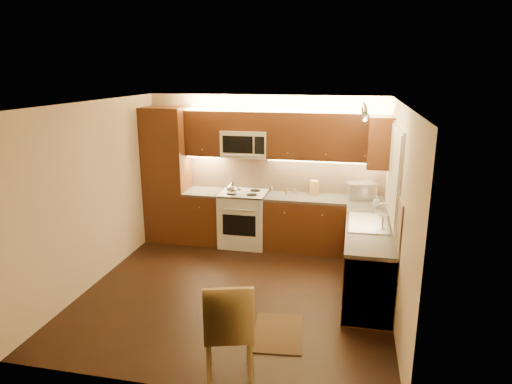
% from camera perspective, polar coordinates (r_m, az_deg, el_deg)
% --- Properties ---
extents(floor, '(4.00, 4.00, 0.01)m').
position_cam_1_polar(floor, '(6.27, -2.44, -12.33)').
color(floor, black).
rests_on(floor, ground).
extents(ceiling, '(4.00, 4.00, 0.01)m').
position_cam_1_polar(ceiling, '(5.58, -2.73, 11.10)').
color(ceiling, beige).
rests_on(ceiling, ground).
extents(wall_back, '(4.00, 0.01, 2.50)m').
position_cam_1_polar(wall_back, '(7.69, 1.15, 2.83)').
color(wall_back, beige).
rests_on(wall_back, ground).
extents(wall_front, '(4.00, 0.01, 2.50)m').
position_cam_1_polar(wall_front, '(4.01, -9.82, -9.24)').
color(wall_front, beige).
rests_on(wall_front, ground).
extents(wall_left, '(0.01, 4.00, 2.50)m').
position_cam_1_polar(wall_left, '(6.58, -19.70, -0.21)').
color(wall_left, beige).
rests_on(wall_left, ground).
extents(wall_right, '(0.01, 4.00, 2.50)m').
position_cam_1_polar(wall_right, '(5.66, 17.46, -2.44)').
color(wall_right, beige).
rests_on(wall_right, ground).
extents(pantry, '(0.70, 0.60, 2.30)m').
position_cam_1_polar(pantry, '(7.91, -11.11, 2.14)').
color(pantry, '#46210F').
rests_on(pantry, floor).
extents(base_cab_back_left, '(0.62, 0.60, 0.86)m').
position_cam_1_polar(base_cab_back_left, '(7.87, -6.41, -3.17)').
color(base_cab_back_left, '#46210F').
rests_on(base_cab_back_left, floor).
extents(counter_back_left, '(0.62, 0.60, 0.04)m').
position_cam_1_polar(counter_back_left, '(7.74, -6.50, -0.01)').
color(counter_back_left, '#32312E').
rests_on(counter_back_left, base_cab_back_left).
extents(base_cab_back_right, '(1.92, 0.60, 0.86)m').
position_cam_1_polar(base_cab_back_right, '(7.51, 8.52, -4.17)').
color(base_cab_back_right, '#46210F').
rests_on(base_cab_back_right, floor).
extents(counter_back_right, '(1.92, 0.60, 0.04)m').
position_cam_1_polar(counter_back_right, '(7.37, 8.66, -0.86)').
color(counter_back_right, '#32312E').
rests_on(counter_back_right, base_cab_back_right).
extents(base_cab_right, '(0.60, 2.00, 0.86)m').
position_cam_1_polar(base_cab_right, '(6.29, 13.81, -8.35)').
color(base_cab_right, '#46210F').
rests_on(base_cab_right, floor).
extents(counter_right, '(0.60, 2.00, 0.04)m').
position_cam_1_polar(counter_right, '(6.13, 14.07, -4.49)').
color(counter_right, '#32312E').
rests_on(counter_right, base_cab_right).
extents(dishwasher, '(0.58, 0.60, 0.84)m').
position_cam_1_polar(dishwasher, '(5.65, 13.98, -11.15)').
color(dishwasher, silver).
rests_on(dishwasher, floor).
extents(backsplash_back, '(3.30, 0.02, 0.60)m').
position_cam_1_polar(backsplash_back, '(7.64, 3.71, 2.32)').
color(backsplash_back, tan).
rests_on(backsplash_back, wall_back).
extents(backsplash_right, '(0.02, 2.00, 0.60)m').
position_cam_1_polar(backsplash_right, '(6.05, 17.00, -1.77)').
color(backsplash_right, tan).
rests_on(backsplash_right, wall_right).
extents(upper_cab_back_left, '(0.62, 0.35, 0.75)m').
position_cam_1_polar(upper_cab_back_left, '(7.66, -6.43, 7.44)').
color(upper_cab_back_left, '#46210F').
rests_on(upper_cab_back_left, wall_back).
extents(upper_cab_back_right, '(1.92, 0.35, 0.75)m').
position_cam_1_polar(upper_cab_back_right, '(7.29, 9.03, 6.95)').
color(upper_cab_back_right, '#46210F').
rests_on(upper_cab_back_right, wall_back).
extents(upper_cab_bridge, '(0.76, 0.35, 0.31)m').
position_cam_1_polar(upper_cab_bridge, '(7.45, -1.37, 9.01)').
color(upper_cab_bridge, '#46210F').
rests_on(upper_cab_bridge, wall_back).
extents(upper_cab_right_corner, '(0.35, 0.50, 0.75)m').
position_cam_1_polar(upper_cab_right_corner, '(6.87, 15.41, 6.10)').
color(upper_cab_right_corner, '#46210F').
rests_on(upper_cab_right_corner, wall_right).
extents(stove, '(0.76, 0.65, 0.92)m').
position_cam_1_polar(stove, '(7.66, -1.55, -3.37)').
color(stove, silver).
rests_on(stove, floor).
extents(microwave, '(0.76, 0.38, 0.44)m').
position_cam_1_polar(microwave, '(7.48, -1.38, 6.14)').
color(microwave, silver).
rests_on(microwave, wall_back).
extents(window_frame, '(0.03, 1.44, 1.24)m').
position_cam_1_polar(window_frame, '(6.10, 17.13, 2.24)').
color(window_frame, silver).
rests_on(window_frame, wall_right).
extents(window_blinds, '(0.02, 1.36, 1.16)m').
position_cam_1_polar(window_blinds, '(6.10, 16.95, 2.25)').
color(window_blinds, silver).
rests_on(window_blinds, wall_right).
extents(sink, '(0.52, 0.86, 0.15)m').
position_cam_1_polar(sink, '(6.24, 14.09, -3.21)').
color(sink, silver).
rests_on(sink, counter_right).
extents(faucet, '(0.20, 0.04, 0.30)m').
position_cam_1_polar(faucet, '(6.23, 15.78, -2.64)').
color(faucet, silver).
rests_on(faucet, counter_right).
extents(track_light_bar, '(0.04, 1.20, 0.03)m').
position_cam_1_polar(track_light_bar, '(5.80, 13.58, 10.47)').
color(track_light_bar, silver).
rests_on(track_light_bar, ceiling).
extents(kettle, '(0.27, 0.27, 0.23)m').
position_cam_1_polar(kettle, '(7.38, -3.00, 0.58)').
color(kettle, silver).
rests_on(kettle, stove).
extents(toaster_oven, '(0.51, 0.43, 0.26)m').
position_cam_1_polar(toaster_oven, '(7.41, 13.06, 0.22)').
color(toaster_oven, silver).
rests_on(toaster_oven, counter_back_right).
extents(knife_block, '(0.17, 0.20, 0.23)m').
position_cam_1_polar(knife_block, '(7.50, 7.37, 0.55)').
color(knife_block, olive).
rests_on(knife_block, counter_back_right).
extents(spice_jar_a, '(0.06, 0.06, 0.10)m').
position_cam_1_polar(spice_jar_a, '(7.67, 2.07, 0.49)').
color(spice_jar_a, silver).
rests_on(spice_jar_a, counter_back_right).
extents(spice_jar_b, '(0.04, 0.04, 0.10)m').
position_cam_1_polar(spice_jar_b, '(7.55, 4.89, 0.17)').
color(spice_jar_b, brown).
rests_on(spice_jar_b, counter_back_right).
extents(spice_jar_c, '(0.05, 0.05, 0.10)m').
position_cam_1_polar(spice_jar_c, '(7.52, 4.97, 0.14)').
color(spice_jar_c, silver).
rests_on(spice_jar_c, counter_back_right).
extents(spice_jar_d, '(0.04, 0.04, 0.09)m').
position_cam_1_polar(spice_jar_d, '(7.52, 3.87, 0.11)').
color(spice_jar_d, '#98542D').
rests_on(spice_jar_d, counter_back_right).
extents(soap_bottle, '(0.09, 0.09, 0.17)m').
position_cam_1_polar(soap_bottle, '(7.00, 14.96, -1.17)').
color(soap_bottle, silver).
rests_on(soap_bottle, counter_right).
extents(rug, '(0.62, 0.86, 0.01)m').
position_cam_1_polar(rug, '(5.37, 2.80, -17.33)').
color(rug, black).
rests_on(rug, floor).
extents(dining_chair, '(0.57, 0.57, 1.04)m').
position_cam_1_polar(dining_chair, '(4.50, -3.46, -16.70)').
color(dining_chair, olive).
rests_on(dining_chair, floor).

